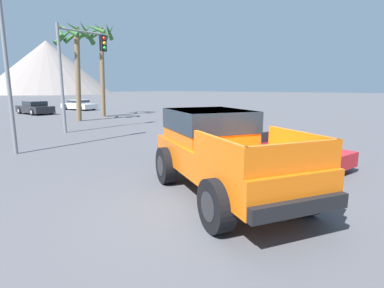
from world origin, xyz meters
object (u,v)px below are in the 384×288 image
traffic_light_main (80,60)px  palm_tree_short (100,47)px  parked_car_dark (35,107)px  red_convertible_car (278,151)px  palm_tree_tall (75,47)px  parked_car_white (79,105)px  street_lamp_post (0,10)px  orange_pickup_truck (219,147)px

traffic_light_main → palm_tree_short: (5.77, 6.93, 1.83)m
parked_car_dark → red_convertible_car: bearing=-97.3°
traffic_light_main → palm_tree_tall: bearing=63.7°
parked_car_dark → parked_car_white: (5.53, 1.93, -0.04)m
parked_car_white → traffic_light_main: 18.06m
street_lamp_post → palm_tree_tall: (7.41, 8.66, 0.23)m
street_lamp_post → parked_car_white: bearing=55.5°
traffic_light_main → palm_tree_tall: size_ratio=0.82×
parked_car_white → street_lamp_post: bearing=48.3°
red_convertible_car → parked_car_white: 28.69m
parked_car_dark → palm_tree_tall: bearing=-93.9°
palm_tree_tall → parked_car_dark: bearing=87.4°
red_convertible_car → street_lamp_post: size_ratio=0.54×
street_lamp_post → parked_car_dark: bearing=65.9°
red_convertible_car → orange_pickup_truck: bearing=-165.6°
red_convertible_car → traffic_light_main: 12.37m
orange_pickup_truck → street_lamp_post: (-1.55, 8.22, 3.99)m
red_convertible_car → palm_tree_short: 20.34m
traffic_light_main → street_lamp_post: (-5.00, -3.79, 1.09)m
red_convertible_car → parked_car_dark: bearing=95.7°
palm_tree_short → parked_car_white: bearing=73.5°
palm_tree_tall → palm_tree_short: palm_tree_short is taller
traffic_light_main → palm_tree_tall: 5.59m
orange_pickup_truck → palm_tree_short: bearing=91.6°
red_convertible_car → street_lamp_post: street_lamp_post is taller
red_convertible_car → palm_tree_tall: (2.30, 16.71, 4.90)m
parked_car_white → palm_tree_tall: palm_tree_tall is taller
parked_car_dark → traffic_light_main: (-2.82, -13.71, 3.37)m
parked_car_dark → street_lamp_post: street_lamp_post is taller
parked_car_white → palm_tree_tall: 13.18m
orange_pickup_truck → red_convertible_car: size_ratio=1.12×
red_convertible_car → palm_tree_short: palm_tree_short is taller
parked_car_white → parked_car_dark: bearing=12.0°
parked_car_dark → traffic_light_main: bearing=-102.8°
orange_pickup_truck → palm_tree_short: 21.59m
parked_car_white → palm_tree_short: (-2.58, -8.71, 5.24)m
parked_car_dark → palm_tree_tall: 10.02m
parked_car_dark → parked_car_white: parked_car_dark is taller
parked_car_white → palm_tree_tall: (-5.94, -10.77, 4.73)m
street_lamp_post → palm_tree_short: street_lamp_post is taller
orange_pickup_truck → palm_tree_short: (9.22, 18.94, 4.73)m
street_lamp_post → red_convertible_car: bearing=-57.6°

